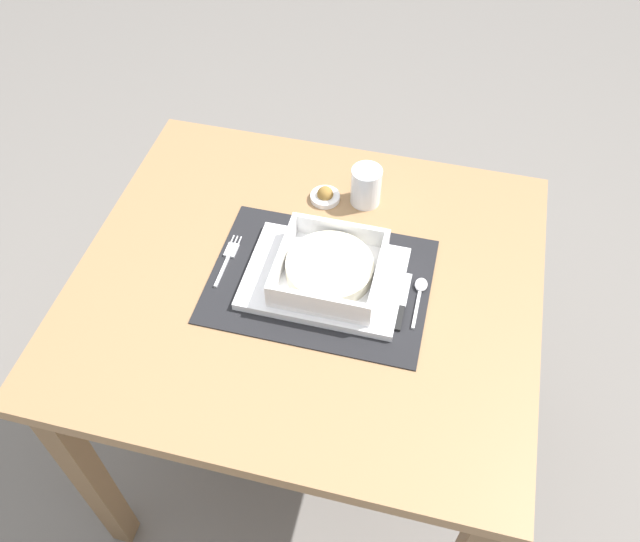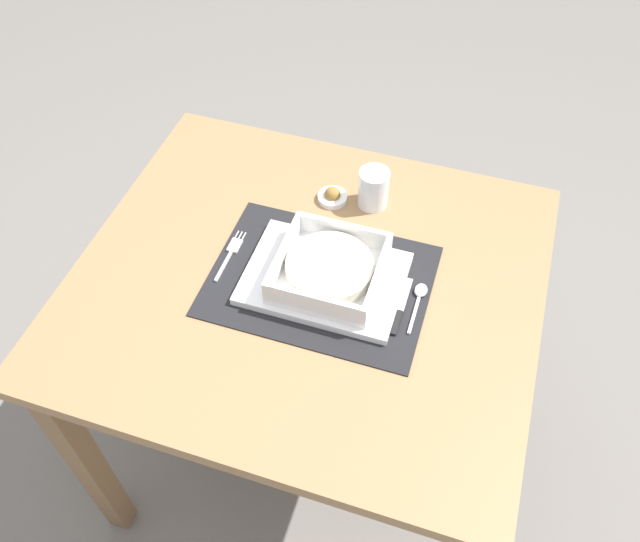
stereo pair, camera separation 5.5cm
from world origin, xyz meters
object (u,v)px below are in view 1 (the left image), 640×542
object	(u,v)px
dining_table	(307,311)
spoon	(420,290)
butter_knife	(402,305)
drinking_glass	(366,188)
condiment_saucer	(325,196)
porridge_bowl	(330,269)
fork	(229,256)

from	to	relation	value
dining_table	spoon	size ratio (longest dim) A/B	7.56
dining_table	butter_knife	distance (m)	0.22
butter_knife	drinking_glass	size ratio (longest dim) A/B	1.58
condiment_saucer	butter_knife	bearing A→B (deg)	-49.68
porridge_bowl	butter_knife	bearing A→B (deg)	-9.35
dining_table	spoon	bearing A→B (deg)	4.77
condiment_saucer	porridge_bowl	bearing A→B (deg)	-74.27
spoon	butter_knife	world-z (taller)	spoon
dining_table	butter_knife	bearing A→B (deg)	-6.98
condiment_saucer	dining_table	bearing A→B (deg)	-85.73
dining_table	fork	size ratio (longest dim) A/B	6.61
spoon	drinking_glass	bearing A→B (deg)	128.60
condiment_saucer	fork	bearing A→B (deg)	-125.08
butter_knife	condiment_saucer	size ratio (longest dim) A/B	2.14
porridge_bowl	spoon	size ratio (longest dim) A/B	1.64
fork	spoon	world-z (taller)	spoon
butter_knife	drinking_glass	distance (m)	0.29
porridge_bowl	fork	distance (m)	0.21
porridge_bowl	drinking_glass	size ratio (longest dim) A/B	2.26
fork	butter_knife	xyz separation A→B (m)	(0.35, -0.04, 0.00)
condiment_saucer	drinking_glass	bearing A→B (deg)	10.98
porridge_bowl	spoon	bearing A→B (deg)	5.85
butter_knife	condiment_saucer	distance (m)	0.32
fork	drinking_glass	world-z (taller)	drinking_glass
drinking_glass	condiment_saucer	world-z (taller)	drinking_glass
butter_knife	condiment_saucer	world-z (taller)	condiment_saucer
porridge_bowl	fork	bearing A→B (deg)	176.70
spoon	condiment_saucer	xyz separation A→B (m)	(-0.23, 0.20, 0.00)
fork	drinking_glass	xyz separation A→B (m)	(0.23, 0.22, 0.03)
dining_table	porridge_bowl	xyz separation A→B (m)	(0.04, 0.00, 0.14)
dining_table	condiment_saucer	world-z (taller)	condiment_saucer
drinking_glass	condiment_saucer	bearing A→B (deg)	-169.02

